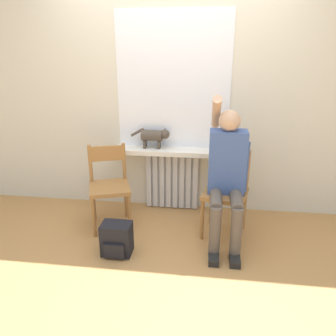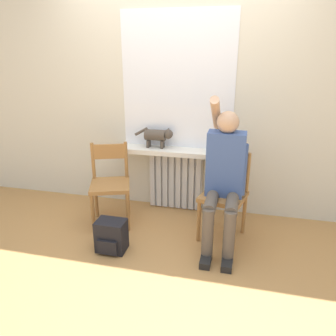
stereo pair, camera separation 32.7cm
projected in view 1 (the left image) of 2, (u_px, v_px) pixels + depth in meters
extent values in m
plane|color=#B27F47|center=(156.00, 268.00, 2.75)|extent=(12.00, 12.00, 0.00)
cube|color=beige|center=(174.00, 88.00, 3.44)|extent=(7.00, 0.06, 2.70)
cube|color=silver|center=(172.00, 180.00, 3.73)|extent=(0.60, 0.05, 0.67)
cube|color=silver|center=(149.00, 180.00, 3.72)|extent=(0.05, 0.03, 0.65)
cube|color=silver|center=(155.00, 180.00, 3.71)|extent=(0.05, 0.03, 0.65)
cube|color=silver|center=(162.00, 181.00, 3.70)|extent=(0.05, 0.03, 0.65)
cube|color=silver|center=(169.00, 181.00, 3.69)|extent=(0.05, 0.03, 0.65)
cube|color=silver|center=(175.00, 181.00, 3.68)|extent=(0.05, 0.03, 0.65)
cube|color=silver|center=(182.00, 182.00, 3.67)|extent=(0.05, 0.03, 0.65)
cube|color=silver|center=(189.00, 182.00, 3.66)|extent=(0.05, 0.03, 0.65)
cube|color=silver|center=(195.00, 182.00, 3.65)|extent=(0.05, 0.03, 0.65)
cube|color=white|center=(172.00, 151.00, 3.52)|extent=(1.24, 0.24, 0.05)
cube|color=white|center=(173.00, 82.00, 3.38)|extent=(1.19, 0.01, 1.39)
cube|color=#9E6B38|center=(109.00, 188.00, 3.26)|extent=(0.50, 0.50, 0.04)
cylinder|color=#9E6B38|center=(94.00, 218.00, 3.15)|extent=(0.04, 0.04, 0.41)
cylinder|color=#9E6B38|center=(129.00, 214.00, 3.22)|extent=(0.04, 0.04, 0.41)
cylinder|color=#9E6B38|center=(94.00, 203.00, 3.46)|extent=(0.04, 0.04, 0.41)
cylinder|color=#9E6B38|center=(126.00, 200.00, 3.53)|extent=(0.04, 0.04, 0.41)
cylinder|color=#9E6B38|center=(90.00, 164.00, 3.31)|extent=(0.04, 0.04, 0.39)
cylinder|color=#9E6B38|center=(124.00, 161.00, 3.38)|extent=(0.04, 0.04, 0.39)
cube|color=#9E6B38|center=(107.00, 153.00, 3.32)|extent=(0.34, 0.14, 0.15)
cube|color=#9E6B38|center=(225.00, 194.00, 3.13)|extent=(0.47, 0.47, 0.04)
cylinder|color=#9E6B38|center=(202.00, 220.00, 3.11)|extent=(0.04, 0.04, 0.41)
cylinder|color=#9E6B38|center=(238.00, 226.00, 3.00)|extent=(0.04, 0.04, 0.41)
cylinder|color=#9E6B38|center=(211.00, 205.00, 3.41)|extent=(0.04, 0.04, 0.41)
cylinder|color=#9E6B38|center=(244.00, 210.00, 3.29)|extent=(0.04, 0.04, 0.41)
cylinder|color=#9E6B38|center=(213.00, 165.00, 3.26)|extent=(0.04, 0.04, 0.39)
cylinder|color=#9E6B38|center=(248.00, 170.00, 3.14)|extent=(0.04, 0.04, 0.39)
cube|color=#9E6B38|center=(231.00, 158.00, 3.17)|extent=(0.35, 0.11, 0.15)
cylinder|color=brown|center=(216.00, 199.00, 2.95)|extent=(0.11, 0.42, 0.11)
cylinder|color=brown|center=(236.00, 200.00, 2.92)|extent=(0.11, 0.42, 0.11)
cylinder|color=brown|center=(215.00, 233.00, 2.82)|extent=(0.10, 0.10, 0.49)
cylinder|color=brown|center=(236.00, 234.00, 2.80)|extent=(0.10, 0.10, 0.49)
cube|color=black|center=(214.00, 258.00, 2.84)|extent=(0.09, 0.20, 0.06)
cube|color=black|center=(235.00, 259.00, 2.82)|extent=(0.09, 0.20, 0.06)
cube|color=#3D5693|center=(227.00, 162.00, 3.04)|extent=(0.34, 0.20, 0.60)
sphere|color=tan|center=(230.00, 121.00, 2.90)|extent=(0.20, 0.20, 0.20)
cylinder|color=tan|center=(216.00, 113.00, 3.03)|extent=(0.08, 0.50, 0.38)
cylinder|color=#3D5693|center=(244.00, 167.00, 2.99)|extent=(0.08, 0.08, 0.48)
cylinder|color=#4C4238|center=(152.00, 135.00, 3.51)|extent=(0.22, 0.12, 0.12)
sphere|color=#4C4238|center=(165.00, 134.00, 3.48)|extent=(0.10, 0.10, 0.10)
cone|color=#4C4238|center=(165.00, 130.00, 3.44)|extent=(0.04, 0.04, 0.04)
cone|color=#4C4238|center=(165.00, 129.00, 3.49)|extent=(0.04, 0.04, 0.04)
cylinder|color=#4C4238|center=(159.00, 145.00, 3.50)|extent=(0.03, 0.03, 0.08)
cylinder|color=#4C4238|center=(159.00, 144.00, 3.56)|extent=(0.03, 0.03, 0.08)
cylinder|color=#4C4238|center=(144.00, 145.00, 3.52)|extent=(0.03, 0.03, 0.08)
cylinder|color=#4C4238|center=(145.00, 143.00, 3.58)|extent=(0.03, 0.03, 0.08)
cylinder|color=#4C4238|center=(137.00, 132.00, 3.52)|extent=(0.15, 0.03, 0.10)
cube|color=black|center=(117.00, 239.00, 2.91)|extent=(0.26, 0.18, 0.29)
cube|color=black|center=(114.00, 251.00, 2.83)|extent=(0.18, 0.03, 0.13)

